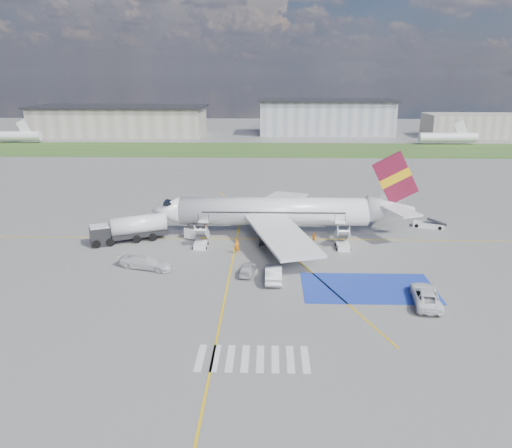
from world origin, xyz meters
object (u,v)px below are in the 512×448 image
(airliner, at_px, (284,211))
(van_white_b, at_px, (146,261))
(fuel_tanker, at_px, (129,231))
(gpu_cart, at_px, (193,233))
(belt_loader, at_px, (429,225))
(car_silver_a, at_px, (247,269))
(car_silver_b, at_px, (273,273))
(van_white_a, at_px, (426,293))

(airliner, xyz_separation_m, van_white_b, (-16.39, -13.12, -2.42))
(fuel_tanker, xyz_separation_m, van_white_b, (4.57, -9.78, -0.46))
(gpu_cart, bearing_deg, van_white_b, -86.16)
(gpu_cart, xyz_separation_m, belt_loader, (34.03, 6.20, -0.43))
(car_silver_a, height_order, van_white_b, van_white_b)
(car_silver_b, xyz_separation_m, van_white_b, (-14.82, 3.17, 0.12))
(airliner, height_order, car_silver_b, airliner)
(gpu_cart, relative_size, car_silver_b, 0.46)
(fuel_tanker, xyz_separation_m, gpu_cart, (8.43, 1.12, -0.66))
(belt_loader, bearing_deg, car_silver_a, -123.19)
(airliner, xyz_separation_m, van_white_a, (13.50, -21.37, -2.39))
(belt_loader, bearing_deg, van_white_a, -86.23)
(fuel_tanker, relative_size, car_silver_a, 2.53)
(car_silver_b, distance_m, van_white_b, 15.16)
(van_white_b, bearing_deg, car_silver_a, -79.79)
(fuel_tanker, height_order, gpu_cart, fuel_tanker)
(gpu_cart, relative_size, car_silver_a, 0.60)
(gpu_cart, bearing_deg, fuel_tanker, -149.10)
(fuel_tanker, height_order, belt_loader, fuel_tanker)
(belt_loader, xyz_separation_m, car_silver_a, (-25.98, -18.56, 0.34))
(car_silver_b, xyz_separation_m, van_white_a, (15.06, -5.08, 0.14))
(belt_loader, xyz_separation_m, car_silver_b, (-23.06, -20.27, 0.51))
(car_silver_a, relative_size, van_white_a, 0.75)
(airliner, distance_m, belt_loader, 22.07)
(belt_loader, relative_size, car_silver_a, 1.20)
(van_white_b, bearing_deg, belt_loader, -48.51)
(belt_loader, distance_m, car_silver_a, 31.93)
(gpu_cart, bearing_deg, airliner, 33.35)
(car_silver_a, distance_m, van_white_a, 19.23)
(gpu_cart, distance_m, car_silver_a, 14.75)
(airliner, bearing_deg, fuel_tanker, -170.94)
(airliner, xyz_separation_m, fuel_tanker, (-20.96, -3.34, -1.96))
(car_silver_b, bearing_deg, van_white_a, 161.43)
(van_white_a, bearing_deg, car_silver_b, -10.05)
(airliner, xyz_separation_m, car_silver_b, (-1.57, -16.29, -2.54))
(car_silver_b, bearing_deg, gpu_cart, -51.99)
(airliner, relative_size, car_silver_b, 7.10)
(van_white_a, distance_m, van_white_b, 31.00)
(car_silver_b, bearing_deg, belt_loader, -138.62)
(belt_loader, height_order, van_white_a, van_white_a)
(gpu_cart, height_order, van_white_a, van_white_a)
(van_white_b, bearing_deg, airliner, -34.12)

